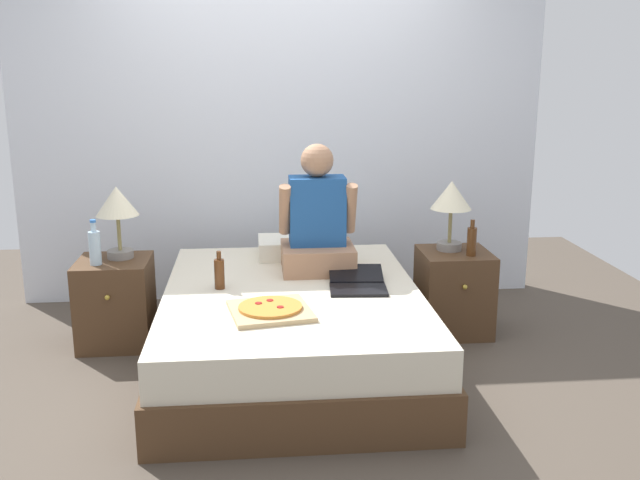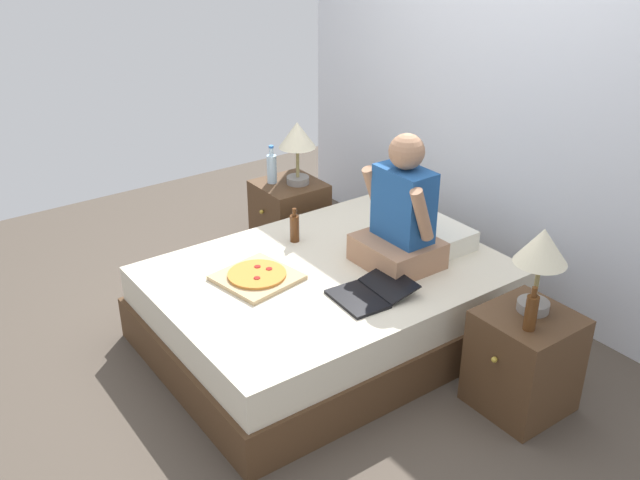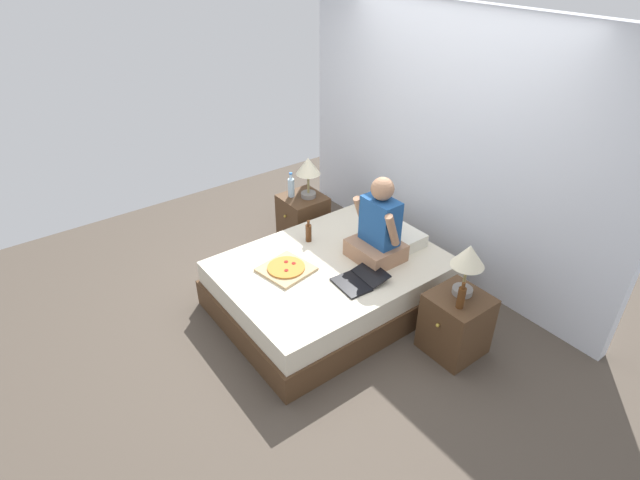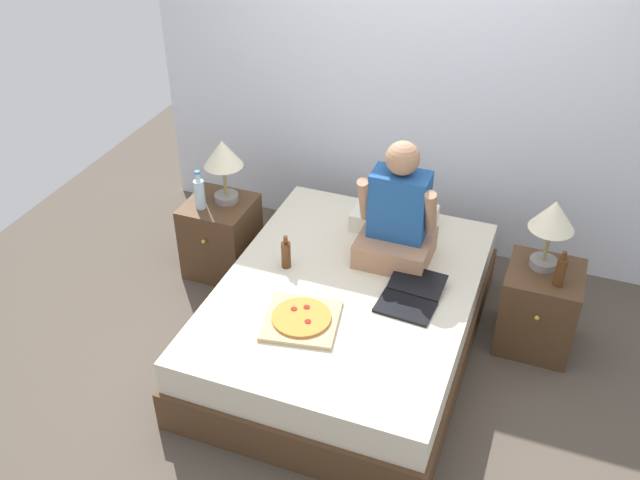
% 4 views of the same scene
% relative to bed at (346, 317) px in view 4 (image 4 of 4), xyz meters
% --- Properties ---
extents(ground_plane, '(5.79, 5.79, 0.00)m').
position_rel_bed_xyz_m(ground_plane, '(0.00, 0.00, -0.23)').
color(ground_plane, '#4C4238').
extents(wall_back, '(3.79, 0.12, 2.50)m').
position_rel_bed_xyz_m(wall_back, '(0.00, 1.35, 1.02)').
color(wall_back, silver).
rests_on(wall_back, ground).
extents(bed, '(1.48, 1.98, 0.47)m').
position_rel_bed_xyz_m(bed, '(0.00, 0.00, 0.00)').
color(bed, '#4C331E').
rests_on(bed, ground).
extents(nightstand_left, '(0.44, 0.47, 0.54)m').
position_rel_bed_xyz_m(nightstand_left, '(-1.08, 0.45, 0.04)').
color(nightstand_left, '#4C331E').
rests_on(nightstand_left, ground).
extents(lamp_on_left_nightstand, '(0.26, 0.26, 0.45)m').
position_rel_bed_xyz_m(lamp_on_left_nightstand, '(-1.04, 0.50, 0.64)').
color(lamp_on_left_nightstand, gray).
rests_on(lamp_on_left_nightstand, nightstand_left).
extents(water_bottle, '(0.07, 0.07, 0.28)m').
position_rel_bed_xyz_m(water_bottle, '(-1.16, 0.36, 0.42)').
color(water_bottle, silver).
rests_on(water_bottle, nightstand_left).
extents(nightstand_right, '(0.44, 0.47, 0.54)m').
position_rel_bed_xyz_m(nightstand_right, '(1.08, 0.45, 0.04)').
color(nightstand_right, '#4C331E').
rests_on(nightstand_right, ground).
extents(lamp_on_right_nightstand, '(0.26, 0.26, 0.45)m').
position_rel_bed_xyz_m(lamp_on_right_nightstand, '(1.05, 0.50, 0.64)').
color(lamp_on_right_nightstand, gray).
rests_on(lamp_on_right_nightstand, nightstand_right).
extents(beer_bottle, '(0.06, 0.06, 0.23)m').
position_rel_bed_xyz_m(beer_bottle, '(1.15, 0.35, 0.41)').
color(beer_bottle, '#512D14').
rests_on(beer_bottle, nightstand_right).
extents(pillow, '(0.52, 0.34, 0.12)m').
position_rel_bed_xyz_m(pillow, '(0.08, 0.71, 0.30)').
color(pillow, silver).
rests_on(pillow, bed).
extents(person_seated, '(0.47, 0.40, 0.78)m').
position_rel_bed_xyz_m(person_seated, '(0.18, 0.38, 0.53)').
color(person_seated, '#A37556').
rests_on(person_seated, bed).
extents(laptop, '(0.35, 0.44, 0.07)m').
position_rel_bed_xyz_m(laptop, '(0.38, -0.01, 0.26)').
color(laptop, black).
rests_on(laptop, bed).
extents(pizza_box, '(0.46, 0.46, 0.04)m').
position_rel_bed_xyz_m(pizza_box, '(-0.13, -0.39, 0.26)').
color(pizza_box, tan).
rests_on(pizza_box, bed).
extents(beer_bottle_on_bed, '(0.06, 0.06, 0.22)m').
position_rel_bed_xyz_m(beer_bottle_on_bed, '(-0.41, 0.05, 0.33)').
color(beer_bottle_on_bed, '#4C2811').
rests_on(beer_bottle_on_bed, bed).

